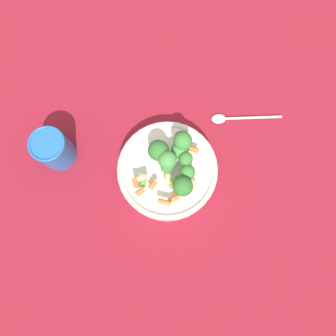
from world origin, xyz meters
name	(u,v)px	position (x,y,z in m)	size (l,w,h in m)	color
ground_plane	(168,173)	(0.00, 0.00, 0.00)	(3.00, 3.00, 0.00)	maroon
bowl	(168,171)	(0.00, 0.00, 0.03)	(0.23, 0.23, 0.05)	silver
pasta_salad	(175,160)	(-0.01, 0.01, 0.09)	(0.16, 0.15, 0.07)	#8CB766
cup	(54,149)	(-0.05, -0.26, 0.05)	(0.08, 0.08, 0.10)	#2366B2
spoon	(234,118)	(-0.14, 0.17, 0.01)	(0.03, 0.18, 0.01)	silver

